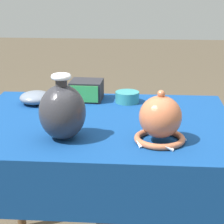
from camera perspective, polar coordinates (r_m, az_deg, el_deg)
name	(u,v)px	position (r m, az deg, el deg)	size (l,w,h in m)	color
display_table	(101,140)	(1.74, -1.48, -3.67)	(1.04, 0.80, 0.73)	brown
vase_tall_bulbous	(62,111)	(1.52, -6.50, 0.08)	(0.16, 0.16, 0.23)	#2D2D33
vase_dome_bell	(160,121)	(1.50, 6.32, -1.14)	(0.18, 0.19, 0.19)	#BC6642
mosaic_tile_box	(87,90)	(2.00, -3.35, 2.85)	(0.15, 0.14, 0.09)	#232328
pot_squat_teal	(127,97)	(1.96, 2.00, 1.96)	(0.11, 0.11, 0.05)	teal
bowl_shallow_slate	(36,98)	(1.97, -9.91, 1.86)	(0.14, 0.14, 0.06)	slate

